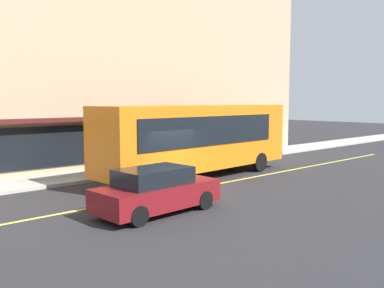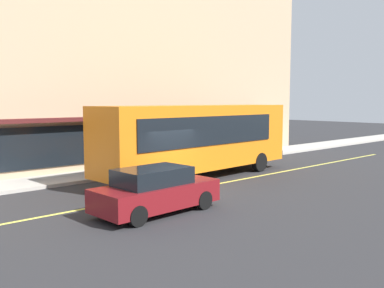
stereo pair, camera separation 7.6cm
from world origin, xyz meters
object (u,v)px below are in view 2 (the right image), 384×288
bus (199,137)px  pedestrian_near_storefront (205,143)px  traffic_light (168,123)px  car_maroon (156,191)px

bus → pedestrian_near_storefront: (3.65, 3.38, -0.79)m
traffic_light → pedestrian_near_storefront: bearing=9.5°
traffic_light → car_maroon: 9.09m
car_maroon → bus: bearing=34.8°
bus → traffic_light: 2.91m
traffic_light → car_maroon: size_ratio=0.73×
traffic_light → car_maroon: traffic_light is taller
car_maroon → pedestrian_near_storefront: pedestrian_near_storefront is taller
bus → pedestrian_near_storefront: bus is taller
bus → car_maroon: (-5.53, -3.85, -1.24)m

